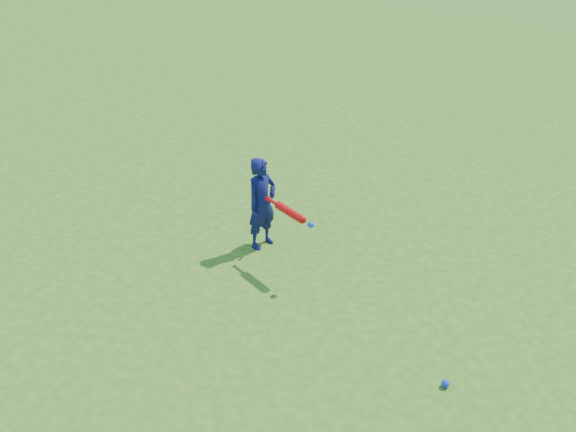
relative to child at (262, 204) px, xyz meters
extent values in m
plane|color=#356F1A|center=(0.34, 0.32, -0.58)|extent=(80.00, 80.00, 0.00)
imported|color=#10144F|center=(0.00, 0.00, 0.00)|extent=(0.35, 0.47, 1.16)
sphere|color=#0D3AE2|center=(2.80, -1.07, -0.54)|extent=(0.08, 0.08, 0.08)
cylinder|color=red|center=(0.16, -0.11, 0.16)|extent=(0.03, 0.06, 0.06)
cylinder|color=red|center=(0.26, -0.14, 0.16)|extent=(0.21, 0.10, 0.04)
cylinder|color=red|center=(0.55, -0.23, 0.16)|extent=(0.44, 0.22, 0.09)
sphere|color=red|center=(0.76, -0.30, 0.16)|extent=(0.09, 0.09, 0.09)
sphere|color=blue|center=(0.90, -0.34, 0.16)|extent=(0.07, 0.07, 0.07)
camera|label=1|loc=(3.97, -5.45, 3.68)|focal=40.00mm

